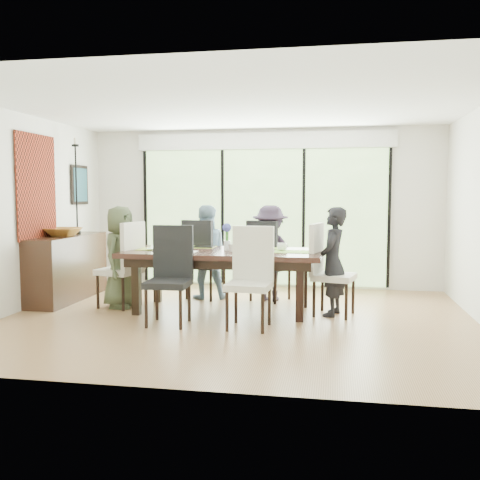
% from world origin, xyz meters
% --- Properties ---
extents(floor, '(6.00, 5.00, 0.01)m').
position_xyz_m(floor, '(0.00, 0.00, -0.01)').
color(floor, brown).
rests_on(floor, ground).
extents(ceiling, '(6.00, 5.00, 0.01)m').
position_xyz_m(ceiling, '(0.00, 0.00, 2.71)').
color(ceiling, white).
rests_on(ceiling, wall_back).
extents(wall_back, '(6.00, 0.02, 2.70)m').
position_xyz_m(wall_back, '(0.00, 2.51, 1.35)').
color(wall_back, silver).
rests_on(wall_back, floor).
extents(wall_front, '(6.00, 0.02, 2.70)m').
position_xyz_m(wall_front, '(0.00, -2.51, 1.35)').
color(wall_front, white).
rests_on(wall_front, floor).
extents(wall_left, '(0.02, 5.00, 2.70)m').
position_xyz_m(wall_left, '(-3.01, 0.00, 1.35)').
color(wall_left, silver).
rests_on(wall_left, floor).
extents(glass_doors, '(4.20, 0.02, 2.30)m').
position_xyz_m(glass_doors, '(0.00, 2.47, 1.20)').
color(glass_doors, '#598C3F').
rests_on(glass_doors, wall_back).
extents(blinds_header, '(4.40, 0.06, 0.28)m').
position_xyz_m(blinds_header, '(0.00, 2.46, 2.50)').
color(blinds_header, white).
rests_on(blinds_header, wall_back).
extents(mullion_a, '(0.05, 0.04, 2.30)m').
position_xyz_m(mullion_a, '(-2.10, 2.46, 1.20)').
color(mullion_a, black).
rests_on(mullion_a, wall_back).
extents(mullion_b, '(0.05, 0.04, 2.30)m').
position_xyz_m(mullion_b, '(-0.70, 2.46, 1.20)').
color(mullion_b, black).
rests_on(mullion_b, wall_back).
extents(mullion_c, '(0.05, 0.04, 2.30)m').
position_xyz_m(mullion_c, '(0.70, 2.46, 1.20)').
color(mullion_c, black).
rests_on(mullion_c, wall_back).
extents(mullion_d, '(0.05, 0.04, 2.30)m').
position_xyz_m(mullion_d, '(2.10, 2.46, 1.20)').
color(mullion_d, black).
rests_on(mullion_d, wall_back).
extents(deck, '(6.00, 1.80, 0.10)m').
position_xyz_m(deck, '(0.00, 3.40, -0.05)').
color(deck, brown).
rests_on(deck, ground).
extents(rail_top, '(6.00, 0.08, 0.06)m').
position_xyz_m(rail_top, '(0.00, 4.20, 0.55)').
color(rail_top, brown).
rests_on(rail_top, deck).
extents(foliage_left, '(3.20, 3.20, 3.20)m').
position_xyz_m(foliage_left, '(-1.80, 5.20, 1.44)').
color(foliage_left, '#14380F').
rests_on(foliage_left, ground).
extents(foliage_mid, '(4.00, 4.00, 4.00)m').
position_xyz_m(foliage_mid, '(0.40, 5.80, 1.80)').
color(foliage_mid, '#14380F').
rests_on(foliage_mid, ground).
extents(foliage_right, '(2.80, 2.80, 2.80)m').
position_xyz_m(foliage_right, '(2.20, 5.00, 1.26)').
color(foliage_right, '#14380F').
rests_on(foliage_right, ground).
extents(foliage_far, '(3.60, 3.60, 3.60)m').
position_xyz_m(foliage_far, '(-0.60, 6.50, 1.62)').
color(foliage_far, '#14380F').
rests_on(foliage_far, ground).
extents(table_top, '(2.67, 1.22, 0.07)m').
position_xyz_m(table_top, '(-0.28, 0.46, 0.80)').
color(table_top, black).
rests_on(table_top, floor).
extents(table_apron, '(2.44, 1.00, 0.11)m').
position_xyz_m(table_apron, '(-0.28, 0.46, 0.70)').
color(table_apron, black).
rests_on(table_apron, floor).
extents(table_leg_fl, '(0.10, 0.10, 0.77)m').
position_xyz_m(table_leg_fl, '(-1.36, 0.03, 0.38)').
color(table_leg_fl, black).
rests_on(table_leg_fl, floor).
extents(table_leg_fr, '(0.10, 0.10, 0.77)m').
position_xyz_m(table_leg_fr, '(0.80, 0.03, 0.38)').
color(table_leg_fr, black).
rests_on(table_leg_fr, floor).
extents(table_leg_bl, '(0.10, 0.10, 0.77)m').
position_xyz_m(table_leg_bl, '(-1.36, 0.89, 0.38)').
color(table_leg_bl, black).
rests_on(table_leg_bl, floor).
extents(table_leg_br, '(0.10, 0.10, 0.77)m').
position_xyz_m(table_leg_br, '(0.80, 0.89, 0.38)').
color(table_leg_br, black).
rests_on(table_leg_br, floor).
extents(chair_left_end, '(0.61, 0.61, 1.22)m').
position_xyz_m(chair_left_end, '(-1.78, 0.46, 0.61)').
color(chair_left_end, silver).
rests_on(chair_left_end, floor).
extents(chair_right_end, '(0.62, 0.62, 1.22)m').
position_xyz_m(chair_right_end, '(1.22, 0.46, 0.61)').
color(chair_right_end, white).
rests_on(chair_right_end, floor).
extents(chair_far_left, '(0.63, 0.63, 1.22)m').
position_xyz_m(chair_far_left, '(-0.73, 1.31, 0.61)').
color(chair_far_left, black).
rests_on(chair_far_left, floor).
extents(chair_far_right, '(0.67, 0.67, 1.22)m').
position_xyz_m(chair_far_right, '(0.27, 1.31, 0.61)').
color(chair_far_right, black).
rests_on(chair_far_right, floor).
extents(chair_near_left, '(0.52, 0.52, 1.22)m').
position_xyz_m(chair_near_left, '(-0.78, -0.41, 0.61)').
color(chair_near_left, black).
rests_on(chair_near_left, floor).
extents(chair_near_right, '(0.54, 0.54, 1.22)m').
position_xyz_m(chair_near_right, '(0.22, -0.41, 0.61)').
color(chair_near_right, silver).
rests_on(chair_near_right, floor).
extents(person_left_end, '(0.46, 0.69, 1.43)m').
position_xyz_m(person_left_end, '(-1.76, 0.46, 0.72)').
color(person_left_end, '#454F35').
rests_on(person_left_end, floor).
extents(person_right_end, '(0.54, 0.74, 1.43)m').
position_xyz_m(person_right_end, '(1.20, 0.46, 0.72)').
color(person_right_end, black).
rests_on(person_right_end, floor).
extents(person_far_left, '(0.75, 0.57, 1.43)m').
position_xyz_m(person_far_left, '(-0.73, 1.29, 0.72)').
color(person_far_left, '#7B9AB3').
rests_on(person_far_left, floor).
extents(person_far_right, '(0.68, 0.43, 1.43)m').
position_xyz_m(person_far_right, '(0.27, 1.29, 0.72)').
color(person_far_right, '#2C2132').
rests_on(person_far_right, floor).
extents(placemat_left, '(0.49, 0.36, 0.01)m').
position_xyz_m(placemat_left, '(-1.23, 0.46, 0.84)').
color(placemat_left, '#93A83C').
rests_on(placemat_left, table_top).
extents(placemat_right, '(0.49, 0.36, 0.01)m').
position_xyz_m(placemat_right, '(0.67, 0.46, 0.84)').
color(placemat_right, '#77B13F').
rests_on(placemat_right, table_top).
extents(placemat_far_l, '(0.49, 0.36, 0.01)m').
position_xyz_m(placemat_far_l, '(-0.73, 0.86, 0.84)').
color(placemat_far_l, '#87AF3E').
rests_on(placemat_far_l, table_top).
extents(placemat_far_r, '(0.49, 0.36, 0.01)m').
position_xyz_m(placemat_far_r, '(0.27, 0.86, 0.84)').
color(placemat_far_r, olive).
rests_on(placemat_far_r, table_top).
extents(placemat_paper, '(0.49, 0.36, 0.01)m').
position_xyz_m(placemat_paper, '(-0.83, 0.16, 0.84)').
color(placemat_paper, white).
rests_on(placemat_paper, table_top).
extents(tablet_far_l, '(0.29, 0.20, 0.01)m').
position_xyz_m(tablet_far_l, '(-0.63, 0.81, 0.85)').
color(tablet_far_l, black).
rests_on(tablet_far_l, table_top).
extents(tablet_far_r, '(0.27, 0.19, 0.01)m').
position_xyz_m(tablet_far_r, '(0.22, 0.81, 0.85)').
color(tablet_far_r, black).
rests_on(tablet_far_r, table_top).
extents(papers, '(0.33, 0.24, 0.00)m').
position_xyz_m(papers, '(0.42, 0.41, 0.84)').
color(papers, white).
rests_on(papers, table_top).
extents(platter_base, '(0.29, 0.29, 0.03)m').
position_xyz_m(platter_base, '(-0.83, 0.16, 0.85)').
color(platter_base, white).
rests_on(platter_base, table_top).
extents(platter_snacks, '(0.22, 0.22, 0.02)m').
position_xyz_m(platter_snacks, '(-0.83, 0.16, 0.87)').
color(platter_snacks, orange).
rests_on(platter_snacks, table_top).
extents(vase, '(0.09, 0.09, 0.13)m').
position_xyz_m(vase, '(-0.23, 0.51, 0.90)').
color(vase, silver).
rests_on(vase, table_top).
extents(hyacinth_stems, '(0.04, 0.04, 0.18)m').
position_xyz_m(hyacinth_stems, '(-0.23, 0.51, 1.03)').
color(hyacinth_stems, '#337226').
rests_on(hyacinth_stems, table_top).
extents(hyacinth_blooms, '(0.12, 0.12, 0.12)m').
position_xyz_m(hyacinth_blooms, '(-0.23, 0.51, 1.14)').
color(hyacinth_blooms, '#444CAA').
rests_on(hyacinth_blooms, table_top).
extents(laptop, '(0.44, 0.40, 0.03)m').
position_xyz_m(laptop, '(-1.13, 0.36, 0.85)').
color(laptop, silver).
rests_on(laptop, table_top).
extents(cup_a, '(0.18, 0.18, 0.11)m').
position_xyz_m(cup_a, '(-0.98, 0.61, 0.89)').
color(cup_a, white).
rests_on(cup_a, table_top).
extents(cup_b, '(0.15, 0.15, 0.10)m').
position_xyz_m(cup_b, '(-0.13, 0.36, 0.88)').
color(cup_b, white).
rests_on(cup_b, table_top).
extents(cup_c, '(0.15, 0.15, 0.11)m').
position_xyz_m(cup_c, '(0.52, 0.56, 0.89)').
color(cup_c, white).
rests_on(cup_c, table_top).
extents(book, '(0.22, 0.27, 0.02)m').
position_xyz_m(book, '(-0.03, 0.51, 0.84)').
color(book, white).
rests_on(book, table_top).
extents(sideboard, '(0.49, 1.73, 0.97)m').
position_xyz_m(sideboard, '(-2.76, 0.83, 0.49)').
color(sideboard, black).
rests_on(sideboard, floor).
extents(bowl, '(0.52, 0.52, 0.13)m').
position_xyz_m(bowl, '(-2.76, 0.73, 1.04)').
color(bowl, brown).
rests_on(bowl, sideboard).
extents(candlestick_base, '(0.11, 0.11, 0.04)m').
position_xyz_m(candlestick_base, '(-2.76, 1.18, 1.00)').
color(candlestick_base, black).
rests_on(candlestick_base, sideboard).
extents(candlestick_shaft, '(0.03, 0.03, 1.35)m').
position_xyz_m(candlestick_shaft, '(-2.76, 1.18, 1.68)').
color(candlestick_shaft, black).
rests_on(candlestick_shaft, sideboard).
extents(candlestick_pan, '(0.11, 0.11, 0.03)m').
position_xyz_m(candlestick_pan, '(-2.76, 1.18, 2.35)').
color(candlestick_pan, black).
rests_on(candlestick_pan, sideboard).
extents(candle, '(0.04, 0.04, 0.11)m').
position_xyz_m(candle, '(-2.76, 1.18, 2.41)').
color(candle, silver).
rests_on(candle, sideboard).
extents(tapestry, '(0.02, 1.00, 1.50)m').
position_xyz_m(tapestry, '(-2.97, 0.40, 1.70)').
color(tapestry, maroon).
rests_on(tapestry, wall_left).
extents(art_frame, '(0.03, 0.55, 0.65)m').
position_xyz_m(art_frame, '(-2.97, 1.70, 1.75)').
color(art_frame, black).
rests_on(art_frame, wall_left).
extents(art_canvas, '(0.01, 0.45, 0.55)m').
position_xyz_m(art_canvas, '(-2.95, 1.70, 1.75)').
color(art_canvas, '#173F4C').
rests_on(art_canvas, wall_left).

